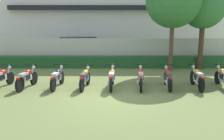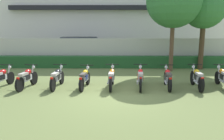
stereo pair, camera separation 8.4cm
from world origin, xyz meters
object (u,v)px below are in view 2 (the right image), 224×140
tree_far_side (204,8)px  motorcycle_in_row_2 (27,78)px  motorcycle_in_row_1 (1,78)px  motorcycle_in_row_5 (112,78)px  motorcycle_in_row_8 (197,78)px  motorcycle_in_row_3 (57,77)px  motorcycle_in_row_7 (168,78)px  motorcycle_in_row_6 (140,78)px  motorcycle_in_row_9 (223,77)px  tree_near_inspector (174,0)px  motorcycle_in_row_4 (85,78)px  parked_car (81,49)px

tree_far_side → motorcycle_in_row_2: size_ratio=2.81×
tree_far_side → motorcycle_in_row_1: tree_far_side is taller
motorcycle_in_row_5 → motorcycle_in_row_8: bearing=-86.7°
motorcycle_in_row_3 → motorcycle_in_row_7: size_ratio=1.03×
motorcycle_in_row_1 → motorcycle_in_row_8: size_ratio=0.97×
tree_far_side → motorcycle_in_row_5: (-5.51, -4.62, -3.30)m
motorcycle_in_row_1 → motorcycle_in_row_7: (7.11, 0.01, 0.00)m
tree_far_side → motorcycle_in_row_6: 7.11m
motorcycle_in_row_2 → motorcycle_in_row_6: motorcycle_in_row_6 is taller
motorcycle_in_row_5 → motorcycle_in_row_8: (3.62, -0.00, 0.00)m
motorcycle_in_row_9 → motorcycle_in_row_2: bearing=96.7°
motorcycle_in_row_1 → motorcycle_in_row_2: motorcycle_in_row_2 is taller
tree_near_inspector → motorcycle_in_row_3: 7.94m
motorcycle_in_row_4 → tree_far_side: bearing=-49.4°
tree_far_side → parked_car: bearing=156.7°
motorcycle_in_row_6 → motorcycle_in_row_9: (3.56, 0.12, -0.01)m
parked_car → motorcycle_in_row_4: 8.15m
tree_near_inspector → motorcycle_in_row_9: (1.27, -3.88, -3.65)m
motorcycle_in_row_4 → motorcycle_in_row_6: size_ratio=0.93×
tree_near_inspector → motorcycle_in_row_3: tree_near_inspector is taller
motorcycle_in_row_1 → motorcycle_in_row_4: motorcycle_in_row_4 is taller
tree_near_inspector → motorcycle_in_row_6: size_ratio=2.98×
motorcycle_in_row_4 → motorcycle_in_row_7: (3.54, 0.04, 0.00)m
motorcycle_in_row_8 → motorcycle_in_row_4: bearing=95.2°
tree_near_inspector → tree_far_side: tree_near_inspector is taller
motorcycle_in_row_4 → motorcycle_in_row_7: bearing=-83.5°
motorcycle_in_row_4 → motorcycle_in_row_6: 2.37m
motorcycle_in_row_6 → motorcycle_in_row_9: 3.56m
tree_near_inspector → motorcycle_in_row_9: bearing=-71.9°
motorcycle_in_row_5 → motorcycle_in_row_7: (2.39, 0.03, -0.01)m
parked_car → motorcycle_in_row_8: bearing=-60.0°
parked_car → motorcycle_in_row_6: parked_car is taller
motorcycle_in_row_4 → motorcycle_in_row_6: bearing=-83.6°
tree_far_side → motorcycle_in_row_4: (-6.66, -4.63, -3.31)m
motorcycle_in_row_4 → motorcycle_in_row_9: size_ratio=0.99×
tree_far_side → motorcycle_in_row_6: bearing=-133.0°
parked_car → motorcycle_in_row_4: bearing=-88.0°
motorcycle_in_row_6 → tree_near_inspector: bearing=-23.9°
tree_near_inspector → motorcycle_in_row_8: tree_near_inspector is taller
motorcycle_in_row_3 → motorcycle_in_row_4: motorcycle_in_row_3 is taller
parked_car → motorcycle_in_row_3: (0.07, -7.94, -0.50)m
motorcycle_in_row_3 → motorcycle_in_row_2: bearing=96.8°
motorcycle_in_row_4 → motorcycle_in_row_6: motorcycle_in_row_6 is taller
motorcycle_in_row_1 → motorcycle_in_row_7: size_ratio=1.01×
motorcycle_in_row_1 → motorcycle_in_row_2: size_ratio=1.03×
motorcycle_in_row_5 → motorcycle_in_row_3: bearing=91.3°
parked_car → motorcycle_in_row_1: size_ratio=2.52×
parked_car → motorcycle_in_row_2: parked_car is taller
motorcycle_in_row_1 → motorcycle_in_row_9: motorcycle_in_row_9 is taller
motorcycle_in_row_6 → motorcycle_in_row_2: bearing=96.3°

